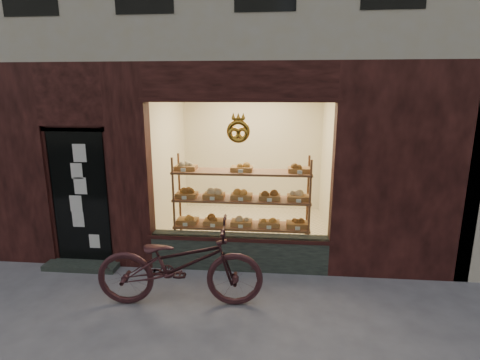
# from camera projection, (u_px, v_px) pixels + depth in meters

# --- Properties ---
(display_shelf) EXTENTS (2.20, 0.45, 1.70)m
(display_shelf) POSITION_uv_depth(u_px,v_px,m) (242.00, 209.00, 6.07)
(display_shelf) COLOR brown
(display_shelf) RESTS_ON ground
(bicycle) EXTENTS (2.17, 0.91, 1.11)m
(bicycle) POSITION_uv_depth(u_px,v_px,m) (180.00, 264.00, 4.76)
(bicycle) COLOR #31161A
(bicycle) RESTS_ON ground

